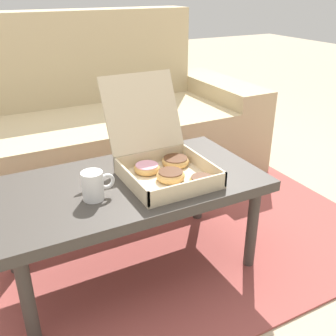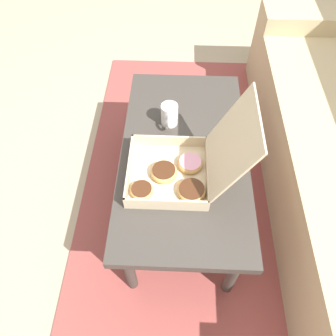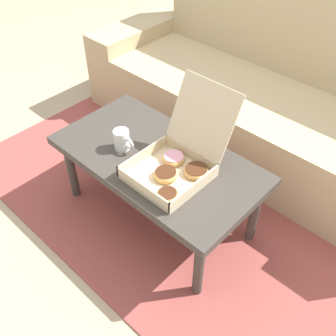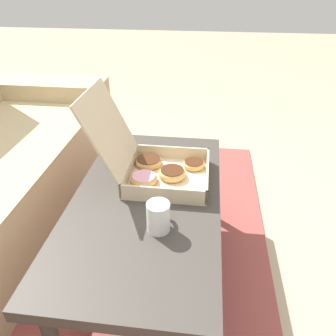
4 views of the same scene
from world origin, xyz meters
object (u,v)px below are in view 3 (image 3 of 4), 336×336
couch (262,98)px  coffee_table (157,164)px  pastry_box (179,161)px  coffee_mug (122,140)px

couch → coffee_table: bearing=-90.0°
pastry_box → coffee_mug: bearing=-168.3°
couch → coffee_table: couch is taller
pastry_box → coffee_mug: 0.30m
couch → coffee_mug: (-0.16, -0.96, 0.15)m
couch → coffee_table: 0.90m
couch → coffee_mug: size_ratio=19.12×
pastry_box → couch: bearing=98.8°
pastry_box → coffee_mug: pastry_box is taller
couch → coffee_mug: 0.99m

